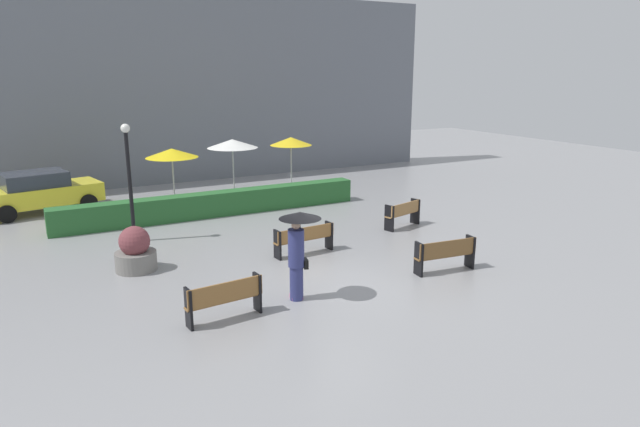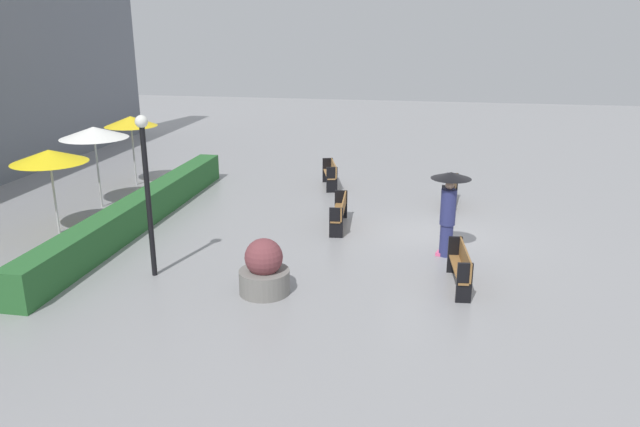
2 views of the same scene
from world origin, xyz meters
name	(u,v)px [view 1 (image 1 of 2)]	position (x,y,z in m)	size (l,w,h in m)	color
ground_plane	(337,287)	(0.00, 0.00, 0.00)	(60.00, 60.00, 0.00)	gray
bench_near_right	(446,253)	(3.14, -0.43, 0.53)	(1.79, 0.55, 0.90)	brown
bench_mid_center	(305,238)	(0.49, 2.72, 0.51)	(1.91, 0.51, 0.85)	olive
bench_far_right	(403,213)	(4.81, 3.71, 0.53)	(1.58, 0.76, 0.90)	#9E7242
bench_near_left	(225,297)	(-3.09, -0.51, 0.53)	(1.75, 0.48, 0.89)	olive
pedestrian_with_umbrella	(298,243)	(-1.18, -0.23, 1.39)	(0.99, 0.99, 2.14)	navy
planter_pot	(135,252)	(-4.17, 3.68, 0.53)	(1.10, 1.10, 1.24)	slate
lamp_post	(129,170)	(-3.69, 6.45, 2.30)	(0.28, 0.28, 3.72)	black
patio_umbrella_yellow	(172,153)	(-1.39, 10.38, 2.17)	(2.02, 2.02, 2.35)	silver
patio_umbrella_white	(232,144)	(1.13, 10.49, 2.37)	(2.07, 2.07, 2.56)	silver
patio_umbrella_yellow_far	(291,141)	(3.87, 10.67, 2.29)	(1.82, 1.82, 2.47)	silver
hedge_strip	(215,204)	(-0.39, 8.40, 0.44)	(11.45, 0.70, 0.89)	#28602D
building_facade	(168,89)	(0.00, 16.00, 4.45)	(28.00, 1.20, 8.89)	slate
parked_car	(40,191)	(-6.07, 12.08, 0.82)	(4.47, 2.64, 1.57)	yellow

